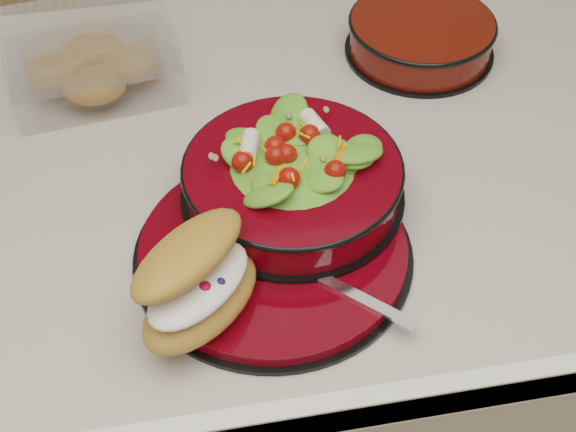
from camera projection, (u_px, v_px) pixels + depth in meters
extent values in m
cube|color=beige|center=(337.00, 350.00, 1.36)|extent=(1.16, 0.66, 0.86)
cube|color=beige|center=(352.00, 153.00, 1.03)|extent=(1.24, 0.74, 0.04)
cube|color=white|center=(437.00, 396.00, 0.78)|extent=(1.24, 0.02, 0.05)
cylinder|color=black|center=(273.00, 254.00, 0.88)|extent=(0.31, 0.31, 0.01)
cylinder|color=#5F0309|center=(273.00, 248.00, 0.87)|extent=(0.29, 0.29, 0.01)
torus|color=black|center=(284.00, 252.00, 0.86)|extent=(0.16, 0.16, 0.01)
cylinder|color=black|center=(292.00, 195.00, 0.91)|extent=(0.26, 0.26, 0.01)
cylinder|color=#5F0309|center=(293.00, 179.00, 0.90)|extent=(0.24, 0.24, 0.04)
torus|color=black|center=(293.00, 168.00, 0.88)|extent=(0.25, 0.25, 0.01)
ellipsoid|color=#458224|center=(293.00, 167.00, 0.88)|extent=(0.20, 0.20, 0.08)
sphere|color=#B21107|center=(339.00, 130.00, 0.85)|extent=(0.02, 0.02, 0.02)
sphere|color=#B21107|center=(319.00, 111.00, 0.88)|extent=(0.02, 0.02, 0.02)
sphere|color=#B21107|center=(285.00, 106.00, 0.88)|extent=(0.02, 0.02, 0.02)
sphere|color=#B21107|center=(255.00, 118.00, 0.87)|extent=(0.02, 0.02, 0.02)
sphere|color=#B21107|center=(246.00, 141.00, 0.84)|extent=(0.02, 0.02, 0.02)
sphere|color=#B21107|center=(265.00, 162.00, 0.82)|extent=(0.02, 0.02, 0.02)
sphere|color=#B21107|center=(302.00, 167.00, 0.81)|extent=(0.02, 0.02, 0.02)
sphere|color=#B21107|center=(333.00, 154.00, 0.83)|extent=(0.02, 0.02, 0.02)
cylinder|color=silver|center=(315.00, 106.00, 0.88)|extent=(0.04, 0.04, 0.02)
cylinder|color=silver|center=(248.00, 127.00, 0.86)|extent=(0.04, 0.04, 0.02)
cube|color=orange|center=(277.00, 158.00, 0.82)|extent=(0.03, 0.03, 0.01)
cube|color=orange|center=(341.00, 136.00, 0.85)|extent=(0.03, 0.02, 0.01)
ellipsoid|color=#BF8B3A|center=(201.00, 301.00, 0.79)|extent=(0.16, 0.16, 0.04)
ellipsoid|color=white|center=(199.00, 285.00, 0.77)|extent=(0.14, 0.14, 0.02)
ellipsoid|color=#BF8B3A|center=(195.00, 253.00, 0.76)|extent=(0.15, 0.15, 0.04)
sphere|color=#AA0C35|center=(174.00, 284.00, 0.76)|extent=(0.02, 0.02, 0.02)
sphere|color=#AA0C35|center=(205.00, 289.00, 0.76)|extent=(0.02, 0.02, 0.02)
sphere|color=#191947|center=(189.00, 277.00, 0.77)|extent=(0.01, 0.01, 0.01)
sphere|color=#191947|center=(211.00, 277.00, 0.77)|extent=(0.01, 0.01, 0.01)
sphere|color=#191947|center=(199.00, 284.00, 0.76)|extent=(0.01, 0.01, 0.01)
sphere|color=#191947|center=(221.00, 283.00, 0.76)|extent=(0.01, 0.01, 0.01)
cube|color=silver|center=(356.00, 295.00, 0.82)|extent=(0.11, 0.10, 0.00)
cube|color=silver|center=(287.00, 260.00, 0.85)|extent=(0.05, 0.05, 0.00)
cube|color=white|center=(95.00, 70.00, 1.07)|extent=(0.23, 0.18, 0.05)
cube|color=white|center=(88.00, 40.00, 1.04)|extent=(0.23, 0.18, 0.04)
ellipsoid|color=#BF8B3A|center=(57.00, 72.00, 1.06)|extent=(0.08, 0.07, 0.04)
ellipsoid|color=#BF8B3A|center=(131.00, 64.00, 1.08)|extent=(0.08, 0.07, 0.04)
ellipsoid|color=#BF8B3A|center=(94.00, 51.00, 1.10)|extent=(0.08, 0.07, 0.04)
ellipsoid|color=#BF8B3A|center=(95.00, 86.00, 1.04)|extent=(0.08, 0.07, 0.04)
cylinder|color=black|center=(419.00, 51.00, 1.14)|extent=(0.21, 0.21, 0.01)
cylinder|color=#560E05|center=(421.00, 35.00, 1.12)|extent=(0.20, 0.20, 0.05)
torus|color=black|center=(423.00, 23.00, 1.11)|extent=(0.21, 0.21, 0.01)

